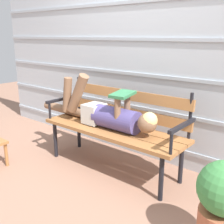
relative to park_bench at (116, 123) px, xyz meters
name	(u,v)px	position (x,y,z in m)	size (l,w,h in m)	color
ground_plane	(105,172)	(0.00, -0.19, -0.51)	(12.00, 12.00, 0.00)	#936B56
house_siding	(142,57)	(0.00, 0.46, 0.67)	(5.14, 0.08, 2.36)	#B2BCC6
park_bench	(116,123)	(0.00, 0.00, 0.00)	(1.63, 0.51, 0.91)	#9E6638
reclining_person	(105,113)	(-0.09, -0.07, 0.11)	(1.71, 0.27, 0.56)	#514784
potted_plant	(223,205)	(1.32, -0.54, -0.15)	(0.36, 0.36, 0.66)	#AD5B3D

